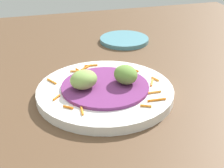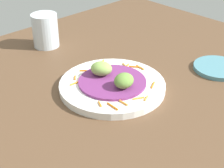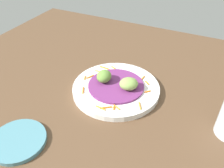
% 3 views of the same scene
% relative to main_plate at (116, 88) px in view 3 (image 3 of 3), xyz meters
% --- Properties ---
extents(table_surface, '(1.10, 1.10, 0.02)m').
position_rel_main_plate_xyz_m(table_surface, '(0.06, 0.05, -0.02)').
color(table_surface, brown).
rests_on(table_surface, ground).
extents(main_plate, '(0.26, 0.26, 0.02)m').
position_rel_main_plate_xyz_m(main_plate, '(0.00, 0.00, 0.00)').
color(main_plate, white).
rests_on(main_plate, table_surface).
extents(cabbage_bed, '(0.17, 0.17, 0.01)m').
position_rel_main_plate_xyz_m(cabbage_bed, '(0.00, 0.00, 0.01)').
color(cabbage_bed, '#702D6B').
rests_on(cabbage_bed, main_plate).
extents(carrot_garnish, '(0.21, 0.20, 0.00)m').
position_rel_main_plate_xyz_m(carrot_garnish, '(0.01, 0.01, 0.01)').
color(carrot_garnish, orange).
rests_on(carrot_garnish, main_plate).
extents(guac_scoop_left, '(0.07, 0.07, 0.03)m').
position_rel_main_plate_xyz_m(guac_scoop_left, '(-0.04, 0.00, 0.03)').
color(guac_scoop_left, '#84A851').
rests_on(guac_scoop_left, cabbage_bed).
extents(guac_scoop_center, '(0.05, 0.06, 0.03)m').
position_rel_main_plate_xyz_m(guac_scoop_center, '(0.04, -0.00, 0.03)').
color(guac_scoop_center, olive).
rests_on(guac_scoop_center, cabbage_bed).
extents(side_plate_small, '(0.13, 0.13, 0.01)m').
position_rel_main_plate_xyz_m(side_plate_small, '(0.13, 0.27, -0.00)').
color(side_plate_small, teal).
rests_on(side_plate_small, table_surface).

